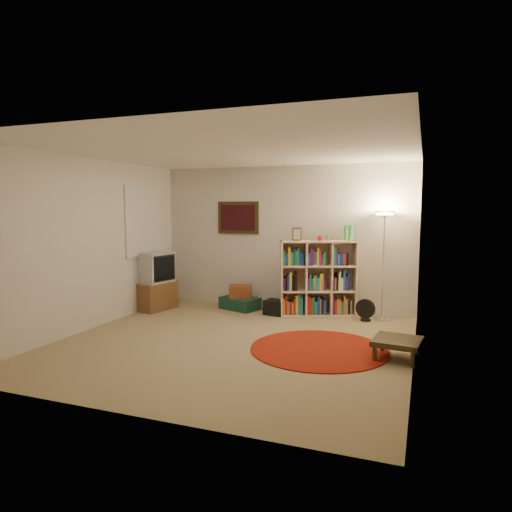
{
  "coord_description": "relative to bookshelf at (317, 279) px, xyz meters",
  "views": [
    {
      "loc": [
        2.33,
        -5.39,
        1.77
      ],
      "look_at": [
        0.1,
        0.6,
        1.1
      ],
      "focal_mm": 32.0,
      "sensor_mm": 36.0,
      "label": 1
    }
  ],
  "objects": [
    {
      "name": "floor_fan",
      "position": [
        0.82,
        -0.13,
        -0.42
      ],
      "size": [
        0.31,
        0.2,
        0.35
      ],
      "rotation": [
        0.0,
        0.0,
        -0.28
      ],
      "color": "black",
      "rests_on": "ground"
    },
    {
      "name": "duffel_bag",
      "position": [
        -0.64,
        -0.2,
        -0.48
      ],
      "size": [
        0.39,
        0.34,
        0.24
      ],
      "rotation": [
        0.0,
        0.0,
        -0.15
      ],
      "color": "black",
      "rests_on": "ground"
    },
    {
      "name": "red_rug",
      "position": [
        0.45,
        -1.83,
        -0.59
      ],
      "size": [
        1.73,
        1.73,
        0.02
      ],
      "color": "maroon",
      "rests_on": "ground"
    },
    {
      "name": "room",
      "position": [
        -0.73,
        -1.9,
        0.66
      ],
      "size": [
        4.54,
        4.54,
        2.54
      ],
      "color": "#988159",
      "rests_on": "ground"
    },
    {
      "name": "side_table",
      "position": [
        1.39,
        -1.86,
        -0.4
      ],
      "size": [
        0.6,
        0.6,
        0.25
      ],
      "rotation": [
        0.0,
        0.0,
        -0.13
      ],
      "color": "black",
      "rests_on": "ground"
    },
    {
      "name": "bookshelf",
      "position": [
        0.0,
        0.0,
        0.0
      ],
      "size": [
        1.28,
        0.79,
        1.49
      ],
      "rotation": [
        0.0,
        0.0,
        0.38
      ],
      "color": "#FFD2AA",
      "rests_on": "ground"
    },
    {
      "name": "floor_lamp",
      "position": [
        1.05,
        0.06,
        0.84
      ],
      "size": [
        0.35,
        0.35,
        1.73
      ],
      "rotation": [
        0.0,
        0.0,
        -0.06
      ],
      "color": "white",
      "rests_on": "ground"
    },
    {
      "name": "tv_stand",
      "position": [
        -2.76,
        -0.56,
        -0.11
      ],
      "size": [
        0.62,
        0.78,
        1.01
      ],
      "rotation": [
        0.0,
        0.0,
        -0.21
      ],
      "color": "brown",
      "rests_on": "ground"
    },
    {
      "name": "suitcase",
      "position": [
        -1.36,
        -0.03,
        -0.5
      ],
      "size": [
        0.75,
        0.62,
        0.21
      ],
      "rotation": [
        0.0,
        0.0,
        -0.35
      ],
      "color": "#14392A",
      "rests_on": "ground"
    },
    {
      "name": "wicker_basket",
      "position": [
        -1.35,
        -0.05,
        -0.28
      ],
      "size": [
        0.45,
        0.38,
        0.22
      ],
      "rotation": [
        0.0,
        0.0,
        0.33
      ],
      "color": "brown",
      "rests_on": "suitcase"
    },
    {
      "name": "paper_towel",
      "position": [
        -0.32,
        0.07,
        -0.48
      ],
      "size": [
        0.12,
        0.12,
        0.23
      ],
      "rotation": [
        0.0,
        0.0,
        0.07
      ],
      "color": "white",
      "rests_on": "ground"
    }
  ]
}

